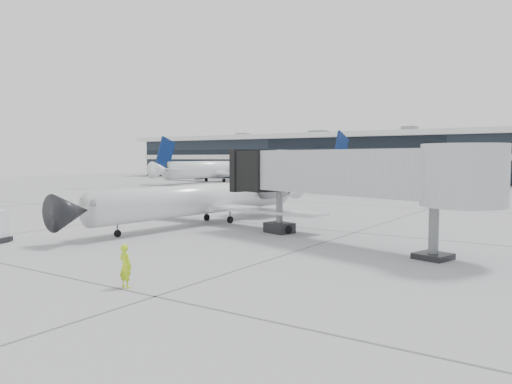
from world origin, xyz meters
The scene contains 9 objects.
ground centered at (0.00, 0.00, 0.00)m, with size 220.00×220.00×0.00m, color gray.
terminal centered at (0.00, 82.00, 5.00)m, with size 170.00×22.00×10.00m, color black.
bg_jet_left centered at (-45.00, 55.00, 0.00)m, with size 32.00×40.00×9.60m, color white, non-canonical shape.
bg_jet_center centered at (-8.00, 55.00, 0.00)m, with size 32.00×40.00×9.60m, color white, non-canonical shape.
regional_jet centered at (-2.02, -1.75, 2.11)m, with size 21.39×26.72×6.17m.
jet_bridge centered at (12.15, -5.06, 4.47)m, with size 18.82×8.46×6.13m.
ramp_worker centered at (8.00, -19.71, 0.92)m, with size 0.67×0.44×1.84m, color #C2ED19.
traffic_cone centered at (-10.60, 10.38, 0.29)m, with size 0.49×0.49×0.60m.
far_tug centered at (-14.84, 28.37, 0.69)m, with size 1.49×2.46×1.54m.
Camera 1 is at (23.96, -33.75, 5.45)m, focal length 35.00 mm.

